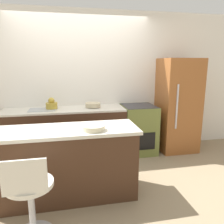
# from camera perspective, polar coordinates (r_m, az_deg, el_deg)

# --- Properties ---
(ground_plane) EXTENTS (14.00, 14.00, 0.00)m
(ground_plane) POSITION_cam_1_polar(r_m,az_deg,el_deg) (3.83, -6.98, -13.19)
(ground_plane) COLOR #998466
(wall_back) EXTENTS (8.00, 0.06, 2.60)m
(wall_back) POSITION_cam_1_polar(r_m,az_deg,el_deg) (4.13, -8.22, 7.45)
(wall_back) COLOR white
(wall_back) RESTS_ON ground_plane
(back_counter) EXTENTS (2.07, 0.61, 0.90)m
(back_counter) POSITION_cam_1_polar(r_m,az_deg,el_deg) (3.96, -12.05, -5.54)
(back_counter) COLOR #422819
(back_counter) RESTS_ON ground_plane
(kitchen_island) EXTENTS (1.73, 0.61, 0.89)m
(kitchen_island) POSITION_cam_1_polar(r_m,az_deg,el_deg) (2.84, -11.43, -12.92)
(kitchen_island) COLOR #422819
(kitchen_island) RESTS_ON ground_plane
(oven_range) EXTENTS (0.60, 0.62, 0.90)m
(oven_range) POSITION_cam_1_polar(r_m,az_deg,el_deg) (4.16, 6.91, -4.43)
(oven_range) COLOR olive
(oven_range) RESTS_ON ground_plane
(refrigerator) EXTENTS (0.69, 0.66, 1.75)m
(refrigerator) POSITION_cam_1_polar(r_m,az_deg,el_deg) (4.35, 16.77, 1.65)
(refrigerator) COLOR #995628
(refrigerator) RESTS_ON ground_plane
(stool_chair) EXTENTS (0.44, 0.44, 0.89)m
(stool_chair) POSITION_cam_1_polar(r_m,az_deg,el_deg) (2.30, -20.58, -20.56)
(stool_chair) COLOR #B7B7BC
(stool_chair) RESTS_ON ground_plane
(kettle) EXTENTS (0.19, 0.19, 0.19)m
(kettle) POSITION_cam_1_polar(r_m,az_deg,el_deg) (3.88, -15.50, 1.93)
(kettle) COLOR #B29333
(kettle) RESTS_ON back_counter
(mixing_bowl) EXTENTS (0.27, 0.27, 0.07)m
(mixing_bowl) POSITION_cam_1_polar(r_m,az_deg,el_deg) (3.90, -5.00, 1.87)
(mixing_bowl) COLOR #C1B28E
(mixing_bowl) RESTS_ON back_counter
(fruit_bowl) EXTENTS (0.27, 0.27, 0.06)m
(fruit_bowl) POSITION_cam_1_polar(r_m,az_deg,el_deg) (2.57, -4.91, -4.10)
(fruit_bowl) COLOR beige
(fruit_bowl) RESTS_ON kitchen_island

